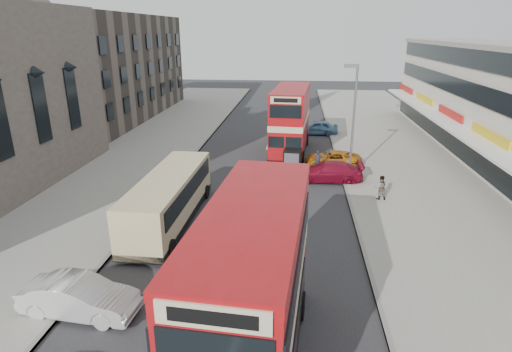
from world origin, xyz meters
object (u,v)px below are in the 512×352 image
at_px(bus_main, 254,293).
at_px(car_left_front, 79,297).
at_px(car_right_b, 333,159).
at_px(street_lamp, 353,113).
at_px(car_right_c, 317,128).
at_px(pedestrian_near, 381,187).
at_px(cyclist, 318,167).
at_px(coach, 169,197).
at_px(car_right_a, 328,172).
at_px(bus_second, 290,121).

distance_m(bus_main, car_left_front, 7.46).
distance_m(car_left_front, car_right_b, 22.34).
bearing_deg(street_lamp, car_right_c, 97.66).
bearing_deg(car_left_front, car_right_c, -13.35).
distance_m(pedestrian_near, cyclist, 5.92).
height_order(coach, car_right_c, coach).
distance_m(bus_main, car_right_b, 22.03).
distance_m(car_right_b, pedestrian_near, 7.42).
height_order(car_left_front, car_right_a, car_left_front).
distance_m(street_lamp, car_left_front, 20.96).
xyz_separation_m(bus_second, coach, (-6.37, -14.73, -1.38)).
height_order(bus_second, car_left_front, bus_second).
height_order(bus_main, car_right_c, bus_main).
xyz_separation_m(car_right_a, car_right_c, (-0.22, 14.22, 0.01)).
height_order(bus_main, car_right_b, bus_main).
bearing_deg(cyclist, pedestrian_near, -54.27).
relative_size(car_left_front, car_right_b, 1.02).
xyz_separation_m(bus_main, coach, (-5.80, 10.29, -1.34)).
distance_m(coach, cyclist, 12.35).
bearing_deg(car_right_a, pedestrian_near, 41.61).
distance_m(bus_second, cyclist, 6.68).
bearing_deg(car_right_b, pedestrian_near, 17.94).
bearing_deg(car_right_a, bus_main, -11.15).
xyz_separation_m(car_right_b, car_right_c, (-0.85, 10.64, 0.12)).
xyz_separation_m(bus_second, car_right_b, (3.49, -3.48, -2.29)).
height_order(car_left_front, pedestrian_near, pedestrian_near).
height_order(car_right_b, car_right_c, car_right_c).
distance_m(street_lamp, car_right_b, 5.05).
bearing_deg(car_left_front, bus_second, -12.79).
xyz_separation_m(bus_main, car_right_c, (3.21, 32.18, -2.13)).
xyz_separation_m(car_right_b, cyclist, (-1.29, -2.41, 0.02)).
bearing_deg(cyclist, street_lamp, -10.38).
xyz_separation_m(coach, car_right_a, (9.24, 7.67, -0.80)).
distance_m(street_lamp, bus_second, 7.82).
height_order(bus_second, car_right_c, bus_second).
bearing_deg(pedestrian_near, street_lamp, -73.75).
relative_size(street_lamp, car_right_b, 1.85).
height_order(bus_main, pedestrian_near, bus_main).
height_order(car_right_c, cyclist, cyclist).
bearing_deg(pedestrian_near, car_left_front, 40.16).
xyz_separation_m(bus_main, car_left_front, (-6.86, 2.05, -2.12)).
bearing_deg(car_right_b, bus_main, -11.97).
xyz_separation_m(bus_second, car_right_a, (2.86, -7.06, -2.18)).
relative_size(car_left_front, pedestrian_near, 2.84).
height_order(car_right_a, pedestrian_near, pedestrian_near).
bearing_deg(car_left_front, cyclist, -24.30).
distance_m(car_left_front, pedestrian_near, 18.29).
height_order(car_right_a, cyclist, cyclist).
bearing_deg(bus_main, cyclist, -94.01).
relative_size(car_left_front, car_right_a, 0.91).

